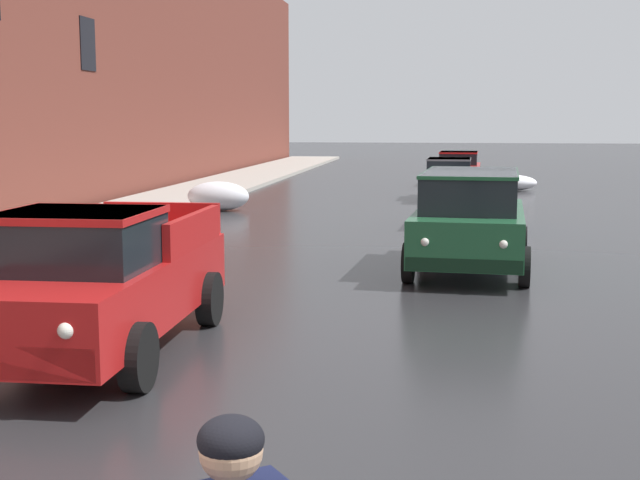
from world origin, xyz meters
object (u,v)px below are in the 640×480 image
object	(u,v)px
sedan_darkblue_parked_kerbside_mid	(471,199)
sedan_grey_parked_far_down_block	(449,178)
suv_green_parked_kerbside_close	(470,217)
sedan_red_queued_behind_truck	(458,168)
pickup_truck_red_approaching_near_lane	(99,280)

from	to	relation	value
sedan_darkblue_parked_kerbside_mid	sedan_grey_parked_far_down_block	distance (m)	7.89
suv_green_parked_kerbside_close	sedan_red_queued_behind_truck	world-z (taller)	suv_green_parked_kerbside_close
sedan_darkblue_parked_kerbside_mid	sedan_grey_parked_far_down_block	size ratio (longest dim) A/B	1.05
pickup_truck_red_approaching_near_lane	suv_green_parked_kerbside_close	world-z (taller)	suv_green_parked_kerbside_close
sedan_grey_parked_far_down_block	pickup_truck_red_approaching_near_lane	bearing A→B (deg)	-101.41
sedan_grey_parked_far_down_block	suv_green_parked_kerbside_close	bearing A→B (deg)	-88.66
pickup_truck_red_approaching_near_lane	sedan_red_queued_behind_truck	size ratio (longest dim) A/B	1.21
pickup_truck_red_approaching_near_lane	sedan_red_queued_behind_truck	xyz separation A→B (m)	(4.54, 26.64, -0.13)
pickup_truck_red_approaching_near_lane	sedan_darkblue_parked_kerbside_mid	xyz separation A→B (m)	(4.65, 12.57, -0.13)
sedan_darkblue_parked_kerbside_mid	sedan_grey_parked_far_down_block	xyz separation A→B (m)	(-0.53, 7.88, -0.00)
pickup_truck_red_approaching_near_lane	sedan_grey_parked_far_down_block	world-z (taller)	pickup_truck_red_approaching_near_lane
sedan_red_queued_behind_truck	sedan_darkblue_parked_kerbside_mid	bearing A→B (deg)	-89.54
suv_green_parked_kerbside_close	sedan_darkblue_parked_kerbside_mid	xyz separation A→B (m)	(0.19, 6.24, -0.24)
sedan_grey_parked_far_down_block	sedan_red_queued_behind_truck	bearing A→B (deg)	86.19
suv_green_parked_kerbside_close	sedan_red_queued_behind_truck	bearing A→B (deg)	89.77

